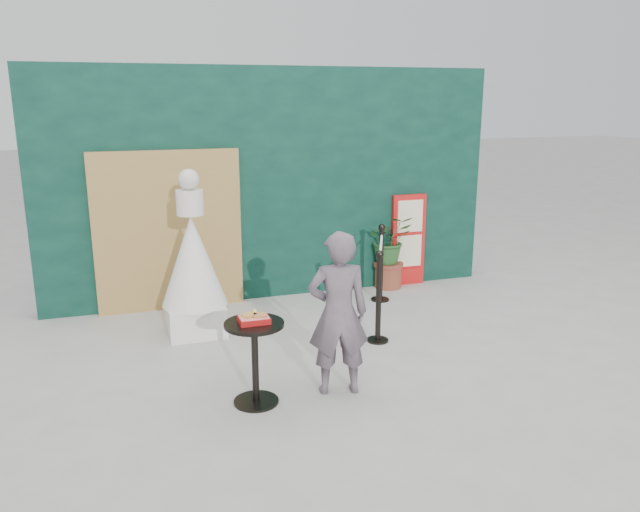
{
  "coord_description": "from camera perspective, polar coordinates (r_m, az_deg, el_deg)",
  "views": [
    {
      "loc": [
        -1.99,
        -4.81,
        2.63
      ],
      "look_at": [
        0.0,
        1.2,
        1.0
      ],
      "focal_mm": 35.0,
      "sensor_mm": 36.0,
      "label": 1
    }
  ],
  "objects": [
    {
      "name": "back_wall",
      "position": [
        8.29,
        -4.27,
        6.55
      ],
      "size": [
        6.0,
        0.3,
        3.0
      ],
      "primitive_type": "cube",
      "color": "black",
      "rests_on": "ground"
    },
    {
      "name": "bamboo_fence",
      "position": [
        7.95,
        -13.67,
        2.18
      ],
      "size": [
        1.8,
        0.08,
        2.0
      ],
      "primitive_type": "cube",
      "color": "tan",
      "rests_on": "ground"
    },
    {
      "name": "woman",
      "position": [
        5.57,
        1.67,
        -5.28
      ],
      "size": [
        0.61,
        0.45,
        1.51
      ],
      "primitive_type": "imported",
      "rotation": [
        0.0,
        0.0,
        2.96
      ],
      "color": "#675863",
      "rests_on": "ground"
    },
    {
      "name": "food_basket",
      "position": [
        5.38,
        -6.04,
        -5.69
      ],
      "size": [
        0.26,
        0.19,
        0.11
      ],
      "color": "#B11213",
      "rests_on": "cafe_table"
    },
    {
      "name": "cafe_table",
      "position": [
        5.48,
        -5.98,
        -8.54
      ],
      "size": [
        0.52,
        0.52,
        0.75
      ],
      "color": "black",
      "rests_on": "ground"
    },
    {
      "name": "planter",
      "position": [
        8.74,
        6.33,
        0.92
      ],
      "size": [
        0.61,
        0.53,
        1.04
      ],
      "color": "brown",
      "rests_on": "ground"
    },
    {
      "name": "menu_board",
      "position": [
        8.91,
        8.07,
        1.45
      ],
      "size": [
        0.5,
        0.07,
        1.3
      ],
      "color": "red",
      "rests_on": "ground"
    },
    {
      "name": "ground",
      "position": [
        5.84,
        3.8,
        -12.39
      ],
      "size": [
        60.0,
        60.0,
        0.0
      ],
      "primitive_type": "plane",
      "color": "#ADAAA5",
      "rests_on": "ground"
    },
    {
      "name": "statue",
      "position": [
        7.1,
        -11.51,
        -1.1
      ],
      "size": [
        0.73,
        0.73,
        1.87
      ],
      "color": "white",
      "rests_on": "ground"
    },
    {
      "name": "stanchion_barrier",
      "position": [
        7.5,
        5.5,
        -2.18
      ],
      "size": [
        0.84,
        1.54,
        1.03
      ],
      "color": "black",
      "rests_on": "ground"
    }
  ]
}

